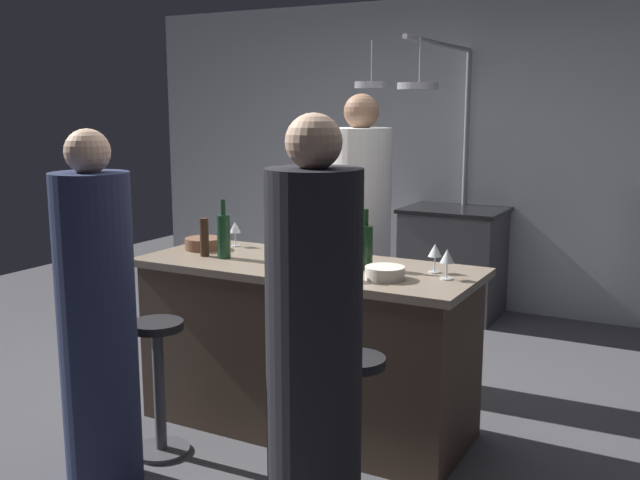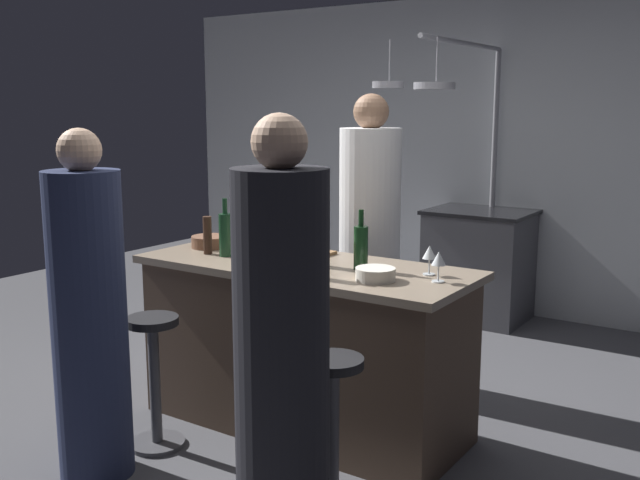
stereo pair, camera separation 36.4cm
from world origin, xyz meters
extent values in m
plane|color=#4C4C51|center=(0.00, 0.00, 0.00)|extent=(9.00, 9.00, 0.00)
cube|color=#B2B7BC|center=(0.00, 2.85, 1.30)|extent=(6.40, 0.16, 2.60)
cube|color=brown|center=(0.00, 0.00, 0.43)|extent=(1.72, 0.66, 0.86)
cube|color=gray|center=(0.00, 0.00, 0.88)|extent=(1.80, 0.72, 0.04)
cube|color=#47474C|center=(0.00, 2.45, 0.43)|extent=(0.76, 0.60, 0.86)
cube|color=black|center=(0.00, 2.45, 0.88)|extent=(0.80, 0.64, 0.03)
cylinder|color=white|center=(-0.07, 0.80, 0.79)|extent=(0.38, 0.38, 1.58)
sphere|color=#8C664C|center=(-0.07, 0.80, 1.67)|extent=(0.22, 0.22, 0.22)
cylinder|color=#4C4C51|center=(-0.48, -0.62, 0.01)|extent=(0.28, 0.28, 0.02)
cylinder|color=#4C4C51|center=(-0.48, -0.62, 0.33)|extent=(0.06, 0.06, 0.62)
cylinder|color=black|center=(-0.48, -0.62, 0.66)|extent=(0.26, 0.26, 0.04)
cylinder|color=#262D4C|center=(-0.51, -0.97, 0.72)|extent=(0.34, 0.34, 1.43)
sphere|color=#D8AD8C|center=(-0.51, -0.97, 1.52)|extent=(0.20, 0.20, 0.20)
cylinder|color=#4C4C51|center=(0.58, -0.62, 0.33)|extent=(0.06, 0.06, 0.62)
cylinder|color=black|center=(0.58, -0.62, 0.66)|extent=(0.26, 0.26, 0.04)
cylinder|color=black|center=(0.59, -0.99, 0.75)|extent=(0.36, 0.36, 1.49)
sphere|color=#D8AD8C|center=(0.59, -0.99, 1.58)|extent=(0.20, 0.20, 0.20)
cylinder|color=gray|center=(0.00, 2.70, 1.07)|extent=(0.04, 0.04, 2.15)
cylinder|color=gray|center=(0.00, 2.00, 2.15)|extent=(0.04, 1.40, 0.04)
cylinder|color=gray|center=(-0.30, 1.43, 1.85)|extent=(0.22, 0.22, 0.04)
cylinder|color=gray|center=(-0.30, 1.45, 2.00)|extent=(0.01, 0.01, 0.30)
cylinder|color=gray|center=(0.05, 1.42, 1.84)|extent=(0.27, 0.27, 0.04)
cylinder|color=gray|center=(0.05, 1.45, 1.99)|extent=(0.01, 0.01, 0.31)
cube|color=#997047|center=(-0.14, 0.19, 0.91)|extent=(0.32, 0.22, 0.02)
cylinder|color=#382319|center=(-0.58, -0.10, 1.01)|extent=(0.05, 0.05, 0.21)
cylinder|color=#143319|center=(0.32, 0.04, 1.01)|extent=(0.07, 0.07, 0.22)
cylinder|color=#143319|center=(0.32, 0.04, 1.16)|extent=(0.03, 0.03, 0.08)
cylinder|color=#193D23|center=(-0.46, -0.09, 1.02)|extent=(0.07, 0.07, 0.23)
cylinder|color=#193D23|center=(-0.46, -0.09, 1.18)|extent=(0.03, 0.03, 0.08)
cylinder|color=brown|center=(0.07, -0.02, 1.02)|extent=(0.07, 0.07, 0.25)
cylinder|color=brown|center=(0.07, -0.02, 1.19)|extent=(0.03, 0.03, 0.08)
cylinder|color=gray|center=(0.19, -0.25, 1.01)|extent=(0.07, 0.07, 0.21)
cylinder|color=gray|center=(0.19, -0.25, 1.16)|extent=(0.03, 0.03, 0.08)
cylinder|color=silver|center=(0.76, 0.01, 0.90)|extent=(0.06, 0.06, 0.01)
cylinder|color=silver|center=(0.76, 0.01, 0.94)|extent=(0.01, 0.01, 0.07)
cone|color=silver|center=(0.76, 0.01, 1.01)|extent=(0.07, 0.07, 0.06)
cylinder|color=silver|center=(-0.60, 0.21, 0.90)|extent=(0.06, 0.06, 0.01)
cylinder|color=silver|center=(-0.60, 0.21, 0.94)|extent=(0.01, 0.01, 0.07)
cone|color=silver|center=(-0.60, 0.21, 1.01)|extent=(0.07, 0.07, 0.06)
cylinder|color=silver|center=(0.66, 0.12, 0.90)|extent=(0.06, 0.06, 0.01)
cylinder|color=silver|center=(0.66, 0.12, 0.94)|extent=(0.01, 0.01, 0.07)
cone|color=silver|center=(0.66, 0.12, 1.01)|extent=(0.07, 0.07, 0.06)
cylinder|color=brown|center=(-0.70, 0.05, 0.93)|extent=(0.22, 0.22, 0.07)
cylinder|color=silver|center=(0.50, -0.13, 0.93)|extent=(0.19, 0.19, 0.06)
camera|label=1|loc=(1.83, -3.24, 1.71)|focal=41.05mm
camera|label=2|loc=(2.14, -3.05, 1.71)|focal=41.05mm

